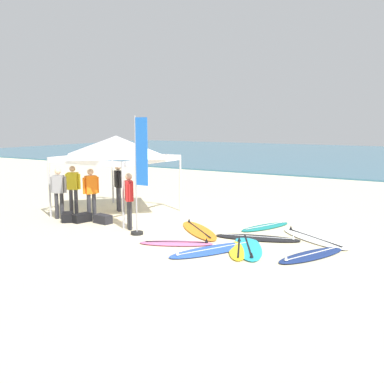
% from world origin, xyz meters
% --- Properties ---
extents(ground_plane, '(80.00, 80.00, 0.00)m').
position_xyz_m(ground_plane, '(0.00, 0.00, 0.00)').
color(ground_plane, beige).
extents(sea, '(80.00, 36.00, 0.10)m').
position_xyz_m(sea, '(0.00, 32.27, 0.05)').
color(sea, '#386B84').
rests_on(sea, ground).
extents(canopy_tent, '(3.33, 3.33, 2.75)m').
position_xyz_m(canopy_tent, '(-2.86, 0.41, 2.39)').
color(canopy_tent, '#B7B7BC').
rests_on(canopy_tent, ground).
extents(surfboard_black, '(2.45, 1.25, 0.19)m').
position_xyz_m(surfboard_black, '(2.75, -0.25, 0.04)').
color(surfboard_black, black).
rests_on(surfboard_black, ground).
extents(surfboard_white, '(2.47, 1.93, 0.19)m').
position_xyz_m(surfboard_white, '(4.12, 0.48, 0.04)').
color(surfboard_white, white).
rests_on(surfboard_white, ground).
extents(surfboard_orange, '(2.33, 2.20, 0.19)m').
position_xyz_m(surfboard_orange, '(0.91, -0.35, 0.04)').
color(surfboard_orange, orange).
rests_on(surfboard_orange, ground).
extents(surfboard_yellow, '(1.19, 1.85, 0.19)m').
position_xyz_m(surfboard_yellow, '(2.81, -1.60, 0.04)').
color(surfboard_yellow, yellow).
rests_on(surfboard_yellow, ground).
extents(surfboard_navy, '(1.43, 2.29, 0.19)m').
position_xyz_m(surfboard_navy, '(4.52, -1.09, 0.04)').
color(surfboard_navy, navy).
rests_on(surfboard_navy, ground).
extents(surfboard_pink, '(1.99, 1.37, 0.19)m').
position_xyz_m(surfboard_pink, '(1.13, -1.88, 0.04)').
color(surfboard_pink, pink).
rests_on(surfboard_pink, ground).
extents(surfboard_teal, '(1.21, 2.01, 0.19)m').
position_xyz_m(surfboard_teal, '(2.43, 1.13, 0.04)').
color(surfboard_teal, '#19847F').
rests_on(surfboard_teal, ground).
extents(surfboard_cyan, '(1.81, 2.53, 0.19)m').
position_xyz_m(surfboard_cyan, '(2.90, -1.22, 0.04)').
color(surfboard_cyan, '#23B2CC').
rests_on(surfboard_cyan, ground).
extents(surfboard_blue, '(1.76, 2.61, 0.19)m').
position_xyz_m(surfboard_blue, '(2.26, -1.93, 0.04)').
color(surfboard_blue, blue).
rests_on(surfboard_blue, ground).
extents(person_red, '(0.42, 0.41, 1.71)m').
position_xyz_m(person_red, '(-1.03, -1.18, 0.99)').
color(person_red, '#2D2D33').
rests_on(person_red, ground).
extents(person_yellow, '(0.51, 0.35, 1.71)m').
position_xyz_m(person_yellow, '(-4.15, -0.43, 0.99)').
color(person_yellow, '#383842').
rests_on(person_yellow, ground).
extents(person_black, '(0.46, 0.39, 1.71)m').
position_xyz_m(person_black, '(-3.14, 0.80, 0.99)').
color(person_black, '#383842').
rests_on(person_black, ground).
extents(person_orange, '(0.36, 0.50, 1.71)m').
position_xyz_m(person_orange, '(-2.94, -0.80, 0.99)').
color(person_orange, '#2D2D33').
rests_on(person_orange, ground).
extents(person_grey, '(0.50, 0.36, 1.71)m').
position_xyz_m(person_grey, '(-3.98, -1.24, 0.99)').
color(person_grey, '#2D2D33').
rests_on(person_grey, ground).
extents(banner_flag, '(0.60, 0.36, 3.40)m').
position_xyz_m(banner_flag, '(-0.33, -1.57, 1.57)').
color(banner_flag, '#99999E').
rests_on(banner_flag, ground).
extents(gear_bag_near_tent, '(0.64, 0.66, 0.28)m').
position_xyz_m(gear_bag_near_tent, '(-3.47, -1.38, 0.14)').
color(gear_bag_near_tent, black).
rests_on(gear_bag_near_tent, ground).
extents(gear_bag_by_pole, '(0.43, 0.65, 0.28)m').
position_xyz_m(gear_bag_by_pole, '(-2.99, -1.22, 0.14)').
color(gear_bag_by_pole, black).
rests_on(gear_bag_by_pole, ground).
extents(gear_bag_on_sand, '(0.64, 0.40, 0.28)m').
position_xyz_m(gear_bag_on_sand, '(-2.28, -1.01, 0.14)').
color(gear_bag_on_sand, '#232328').
rests_on(gear_bag_on_sand, ground).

